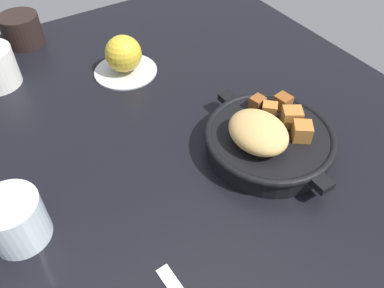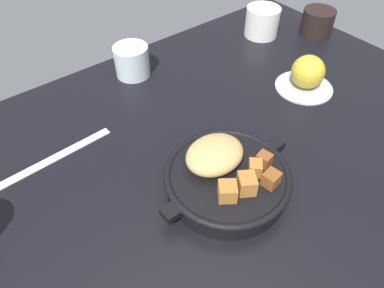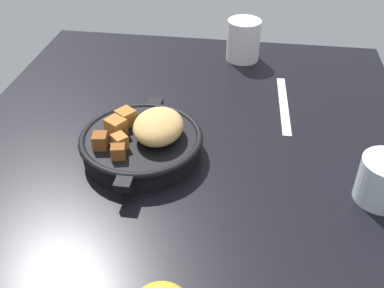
{
  "view_description": "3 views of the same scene",
  "coord_description": "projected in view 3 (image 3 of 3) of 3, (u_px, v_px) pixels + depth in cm",
  "views": [
    {
      "loc": [
        -35.25,
        26.09,
        44.35
      ],
      "look_at": [
        -1.21,
        4.58,
        3.46
      ],
      "focal_mm": 36.52,
      "sensor_mm": 36.0,
      "label": 1
    },
    {
      "loc": [
        -31.81,
        -30.59,
        45.88
      ],
      "look_at": [
        -6.81,
        1.06,
        4.69
      ],
      "focal_mm": 33.16,
      "sensor_mm": 36.0,
      "label": 2
    },
    {
      "loc": [
        51.29,
        10.05,
        45.99
      ],
      "look_at": [
        -0.18,
        2.56,
        7.16
      ],
      "focal_mm": 42.47,
      "sensor_mm": 36.0,
      "label": 3
    }
  ],
  "objects": [
    {
      "name": "cast_iron_skillet",
      "position": [
        143.0,
        141.0,
        0.73
      ],
      "size": [
        24.21,
        19.97,
        7.69
      ],
      "color": "black",
      "rests_on": "ground_plane"
    },
    {
      "name": "water_glass_short",
      "position": [
        384.0,
        180.0,
        0.64
      ],
      "size": [
        7.58,
        7.58,
        6.76
      ],
      "primitive_type": "cylinder",
      "color": "silver",
      "rests_on": "ground_plane"
    },
    {
      "name": "butter_knife",
      "position": [
        284.0,
        104.0,
        0.87
      ],
      "size": [
        20.73,
        2.51,
        0.36
      ],
      "primitive_type": "cube",
      "rotation": [
        0.0,
        0.0,
        0.04
      ],
      "color": "silver",
      "rests_on": "ground_plane"
    },
    {
      "name": "white_creamer_pitcher",
      "position": [
        243.0,
        40.0,
        1.0
      ],
      "size": [
        7.28,
        7.28,
        9.0
      ],
      "primitive_type": "cylinder",
      "color": "white",
      "rests_on": "ground_plane"
    },
    {
      "name": "ground_plane",
      "position": [
        175.0,
        187.0,
        0.7
      ],
      "size": [
        106.14,
        77.7,
        2.4
      ],
      "primitive_type": "cube",
      "color": "black"
    }
  ]
}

